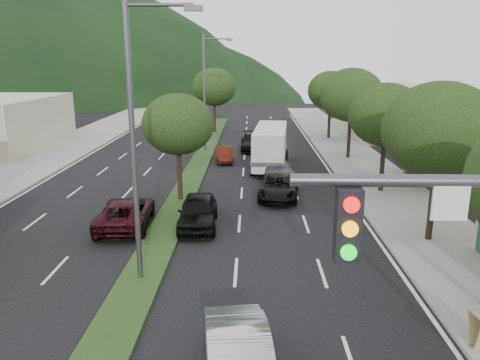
{
  "coord_description": "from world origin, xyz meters",
  "views": [
    {
      "loc": [
        4.06,
        -7.75,
        7.91
      ],
      "look_at": [
        3.54,
        14.03,
        2.29
      ],
      "focal_mm": 35.0,
      "sensor_mm": 36.0,
      "label": 1
    }
  ],
  "objects_px": {
    "streetlight_mid": "(207,88)",
    "car_queue_c": "(224,154)",
    "suv_maroon": "(126,212)",
    "motorhome": "(270,146)",
    "car_queue_d": "(279,187)",
    "streetlight_near": "(138,130)",
    "car_queue_a": "(198,212)",
    "car_queue_b": "(277,167)",
    "tree_med_far": "(214,87)",
    "tree_r_b": "(440,130)",
    "tree_r_d": "(351,95)",
    "tree_med_near": "(178,124)",
    "car_queue_f": "(252,142)",
    "tree_r_c": "(386,115)",
    "car_queue_e": "(261,135)",
    "tree_r_e": "(331,91)"
  },
  "relations": [
    {
      "from": "streetlight_mid",
      "to": "car_queue_c",
      "type": "xyz_separation_m",
      "value": [
        1.69,
        -4.26,
        -4.99
      ]
    },
    {
      "from": "suv_maroon",
      "to": "motorhome",
      "type": "xyz_separation_m",
      "value": [
        7.54,
        13.17,
        0.91
      ]
    },
    {
      "from": "car_queue_d",
      "to": "streetlight_near",
      "type": "bearing_deg",
      "value": -110.14
    },
    {
      "from": "car_queue_a",
      "to": "motorhome",
      "type": "height_order",
      "value": "motorhome"
    },
    {
      "from": "car_queue_b",
      "to": "motorhome",
      "type": "height_order",
      "value": "motorhome"
    },
    {
      "from": "streetlight_mid",
      "to": "tree_med_far",
      "type": "bearing_deg",
      "value": 91.07
    },
    {
      "from": "tree_r_b",
      "to": "tree_r_d",
      "type": "distance_m",
      "value": 18.0
    },
    {
      "from": "tree_r_d",
      "to": "car_queue_a",
      "type": "distance_m",
      "value": 19.85
    },
    {
      "from": "streetlight_near",
      "to": "car_queue_c",
      "type": "distance_m",
      "value": 21.4
    },
    {
      "from": "tree_med_near",
      "to": "tree_med_far",
      "type": "bearing_deg",
      "value": 90.0
    },
    {
      "from": "car_queue_b",
      "to": "car_queue_f",
      "type": "xyz_separation_m",
      "value": [
        -1.65,
        10.0,
        0.03
      ]
    },
    {
      "from": "tree_r_d",
      "to": "streetlight_mid",
      "type": "distance_m",
      "value": 12.18
    },
    {
      "from": "car_queue_f",
      "to": "car_queue_c",
      "type": "bearing_deg",
      "value": -114.27
    },
    {
      "from": "car_queue_b",
      "to": "tree_r_c",
      "type": "bearing_deg",
      "value": -36.96
    },
    {
      "from": "suv_maroon",
      "to": "tree_r_b",
      "type": "bearing_deg",
      "value": 168.39
    },
    {
      "from": "car_queue_c",
      "to": "tree_med_far",
      "type": "bearing_deg",
      "value": 90.55
    },
    {
      "from": "streetlight_mid",
      "to": "car_queue_a",
      "type": "xyz_separation_m",
      "value": [
        1.29,
        -19.26,
        -4.81
      ]
    },
    {
      "from": "tree_med_far",
      "to": "car_queue_f",
      "type": "xyz_separation_m",
      "value": [
        4.17,
        -10.26,
        -4.28
      ]
    },
    {
      "from": "suv_maroon",
      "to": "car_queue_f",
      "type": "height_order",
      "value": "car_queue_f"
    },
    {
      "from": "car_queue_d",
      "to": "car_queue_e",
      "type": "height_order",
      "value": "car_queue_d"
    },
    {
      "from": "tree_r_e",
      "to": "car_queue_e",
      "type": "height_order",
      "value": "tree_r_e"
    },
    {
      "from": "tree_r_c",
      "to": "streetlight_mid",
      "type": "relative_size",
      "value": 0.65
    },
    {
      "from": "tree_r_b",
      "to": "tree_r_d",
      "type": "bearing_deg",
      "value": 90.0
    },
    {
      "from": "streetlight_mid",
      "to": "motorhome",
      "type": "xyz_separation_m",
      "value": [
        5.31,
        -6.14,
        -3.96
      ]
    },
    {
      "from": "car_queue_e",
      "to": "tree_med_far",
      "type": "bearing_deg",
      "value": 136.48
    },
    {
      "from": "tree_r_b",
      "to": "car_queue_b",
      "type": "distance_m",
      "value": 13.96
    },
    {
      "from": "tree_r_e",
      "to": "tree_med_far",
      "type": "relative_size",
      "value": 0.97
    },
    {
      "from": "streetlight_near",
      "to": "motorhome",
      "type": "relative_size",
      "value": 1.23
    },
    {
      "from": "tree_r_c",
      "to": "streetlight_mid",
      "type": "xyz_separation_m",
      "value": [
        -11.79,
        13.0,
        0.84
      ]
    },
    {
      "from": "car_queue_d",
      "to": "car_queue_c",
      "type": "bearing_deg",
      "value": 117.96
    },
    {
      "from": "tree_r_d",
      "to": "tree_r_b",
      "type": "bearing_deg",
      "value": -90.0
    },
    {
      "from": "tree_r_d",
      "to": "car_queue_a",
      "type": "height_order",
      "value": "tree_r_d"
    },
    {
      "from": "car_queue_a",
      "to": "car_queue_b",
      "type": "bearing_deg",
      "value": 64.14
    },
    {
      "from": "tree_med_near",
      "to": "streetlight_near",
      "type": "distance_m",
      "value": 10.07
    },
    {
      "from": "streetlight_mid",
      "to": "car_queue_d",
      "type": "relative_size",
      "value": 2.09
    },
    {
      "from": "streetlight_near",
      "to": "tree_r_e",
      "type": "bearing_deg",
      "value": 69.77
    },
    {
      "from": "tree_med_near",
      "to": "car_queue_c",
      "type": "distance_m",
      "value": 11.56
    },
    {
      "from": "suv_maroon",
      "to": "car_queue_a",
      "type": "bearing_deg",
      "value": 176.09
    },
    {
      "from": "tree_r_e",
      "to": "car_queue_a",
      "type": "relative_size",
      "value": 1.48
    },
    {
      "from": "streetlight_near",
      "to": "tree_r_d",
      "type": "bearing_deg",
      "value": 61.8
    },
    {
      "from": "tree_r_d",
      "to": "car_queue_f",
      "type": "bearing_deg",
      "value": 154.45
    },
    {
      "from": "streetlight_mid",
      "to": "suv_maroon",
      "type": "distance_m",
      "value": 20.04
    },
    {
      "from": "car_queue_a",
      "to": "car_queue_f",
      "type": "height_order",
      "value": "car_queue_a"
    },
    {
      "from": "car_queue_e",
      "to": "car_queue_c",
      "type": "bearing_deg",
      "value": -105.28
    },
    {
      "from": "tree_r_d",
      "to": "car_queue_b",
      "type": "relative_size",
      "value": 1.48
    },
    {
      "from": "tree_med_near",
      "to": "motorhome",
      "type": "distance_m",
      "value": 10.81
    },
    {
      "from": "tree_med_near",
      "to": "suv_maroon",
      "type": "height_order",
      "value": "tree_med_near"
    },
    {
      "from": "tree_med_near",
      "to": "car_queue_e",
      "type": "relative_size",
      "value": 1.63
    },
    {
      "from": "tree_r_c",
      "to": "tree_r_e",
      "type": "xyz_separation_m",
      "value": [
        0.0,
        20.0,
        0.14
      ]
    },
    {
      "from": "tree_r_b",
      "to": "tree_r_e",
      "type": "xyz_separation_m",
      "value": [
        0.0,
        28.0,
        -0.14
      ]
    }
  ]
}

